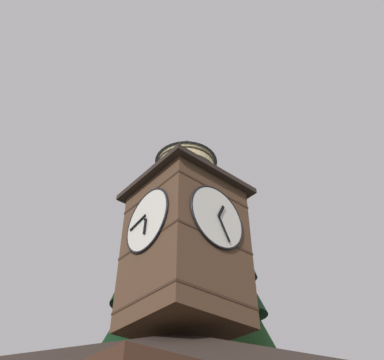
{
  "coord_description": "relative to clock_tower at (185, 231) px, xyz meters",
  "views": [
    {
      "loc": [
        9.07,
        9.93,
        2.09
      ],
      "look_at": [
        -1.09,
        -2.02,
        14.81
      ],
      "focal_mm": 38.15,
      "sensor_mm": 36.0,
      "label": 1
    }
  ],
  "objects": [
    {
      "name": "flying_bird_high",
      "position": [
        -2.61,
        -2.44,
        8.47
      ],
      "size": [
        0.44,
        0.56,
        0.1
      ],
      "color": "black"
    },
    {
      "name": "clock_tower",
      "position": [
        0.0,
        0.0,
        0.0
      ],
      "size": [
        4.74,
        4.74,
        10.05
      ],
      "color": "brown",
      "rests_on": "building_main"
    },
    {
      "name": "moon",
      "position": [
        -17.38,
        -25.83,
        6.6
      ],
      "size": [
        1.83,
        1.83,
        1.83
      ],
      "color": "silver"
    }
  ]
}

